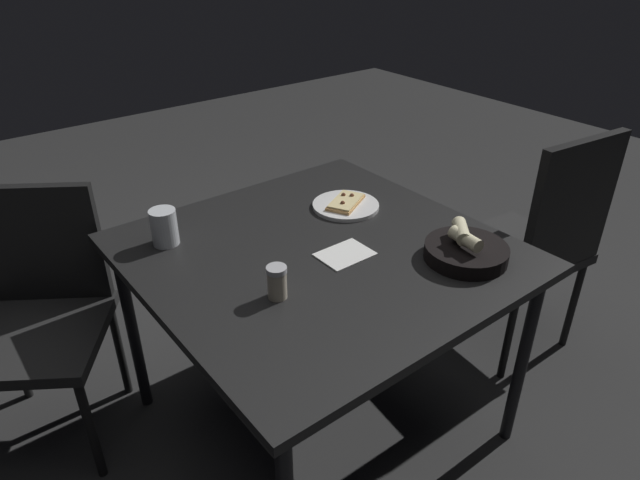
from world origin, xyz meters
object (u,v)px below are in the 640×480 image
(dining_table, at_px, (320,265))
(pizza_plate, at_px, (346,205))
(pepper_shaker, at_px, (277,284))
(chair_near, at_px, (37,304))
(bread_basket, at_px, (466,250))
(beer_glass, at_px, (165,229))
(chair_far, at_px, (538,236))

(dining_table, xyz_separation_m, pizza_plate, (0.25, 0.17, 0.07))
(pepper_shaker, bearing_deg, chair_near, 123.74)
(bread_basket, bearing_deg, pepper_shaker, 161.58)
(dining_table, bearing_deg, pepper_shaker, -152.61)
(pizza_plate, relative_size, chair_near, 0.27)
(bread_basket, relative_size, beer_glass, 2.15)
(bread_basket, height_order, beer_glass, beer_glass)
(chair_far, bearing_deg, bread_basket, -169.76)
(dining_table, bearing_deg, chair_far, -12.38)
(chair_near, bearing_deg, dining_table, -39.20)
(pizza_plate, height_order, beer_glass, beer_glass)
(pizza_plate, relative_size, beer_glass, 2.03)
(pizza_plate, xyz_separation_m, chair_near, (-0.97, 0.42, -0.23))
(pizza_plate, relative_size, pepper_shaker, 2.47)
(beer_glass, xyz_separation_m, chair_far, (1.27, -0.52, -0.23))
(pepper_shaker, bearing_deg, chair_far, -3.64)
(beer_glass, bearing_deg, pepper_shaker, -76.18)
(pizza_plate, bearing_deg, bread_basket, -83.13)
(pizza_plate, distance_m, chair_near, 1.08)
(bread_basket, bearing_deg, pizza_plate, 96.87)
(beer_glass, distance_m, chair_far, 1.39)
(pepper_shaker, bearing_deg, bread_basket, -18.42)
(chair_far, bearing_deg, dining_table, 167.62)
(bread_basket, distance_m, chair_near, 1.39)
(dining_table, xyz_separation_m, chair_far, (0.91, -0.20, -0.13))
(pizza_plate, relative_size, chair_far, 0.24)
(pepper_shaker, bearing_deg, pizza_plate, 31.15)
(dining_table, bearing_deg, chair_near, 140.80)
(pizza_plate, xyz_separation_m, bread_basket, (0.06, -0.48, 0.02))
(beer_glass, height_order, chair_far, chair_far)
(pizza_plate, relative_size, bread_basket, 0.94)
(bread_basket, relative_size, pepper_shaker, 2.61)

